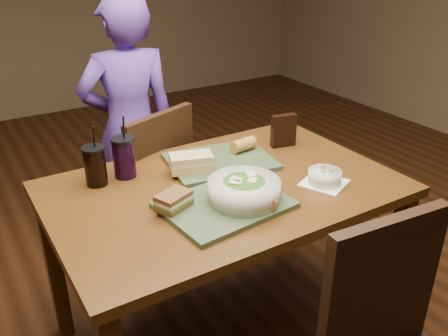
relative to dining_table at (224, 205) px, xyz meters
The scene contains 15 objects.
ground 0.66m from the dining_table, ahead, with size 6.00×6.00×0.00m, color #381C0B.
dining_table is the anchor object (origin of this frame).
chair_far 0.57m from the dining_table, 96.20° to the left, with size 0.51×0.52×0.91m.
diner 0.90m from the dining_table, 91.93° to the left, with size 0.51×0.33×1.39m, color #5A3799.
tray_near 0.20m from the dining_table, 120.69° to the right, with size 0.42×0.32×0.02m, color #39492A.
tray_far 0.22m from the dining_table, 62.96° to the left, with size 0.42×0.32×0.02m, color #39492A.
salad_bowl 0.22m from the dining_table, 96.48° to the right, with size 0.25×0.25×0.08m.
soup_bowl 0.40m from the dining_table, 30.03° to the right, with size 0.20×0.20×0.06m.
sandwich_near 0.30m from the dining_table, 161.58° to the right, with size 0.14×0.12×0.06m.
sandwich_far 0.21m from the dining_table, 113.34° to the left, with size 0.19×0.14×0.07m.
baguette_near 0.28m from the dining_table, 79.32° to the right, with size 0.05×0.05×0.11m, color #AD7533.
baguette_far 0.32m from the dining_table, 42.02° to the left, with size 0.05×0.05×0.11m, color #AD7533.
cup_cola 0.51m from the dining_table, 147.83° to the left, with size 0.09×0.09×0.24m.
cup_berry 0.43m from the dining_table, 137.75° to the left, with size 0.09×0.09×0.25m.
chip_bag 0.49m from the dining_table, 23.24° to the left, with size 0.11×0.03×0.15m, color black.
Camera 1 is at (-0.84, -1.36, 1.59)m, focal length 38.00 mm.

